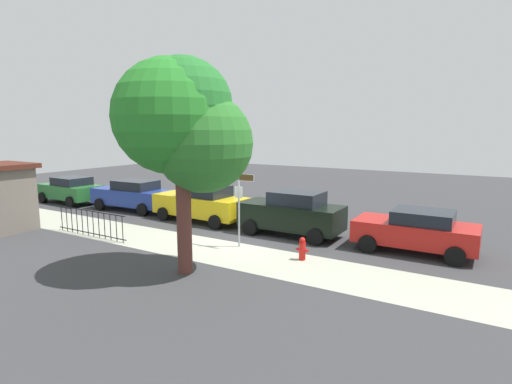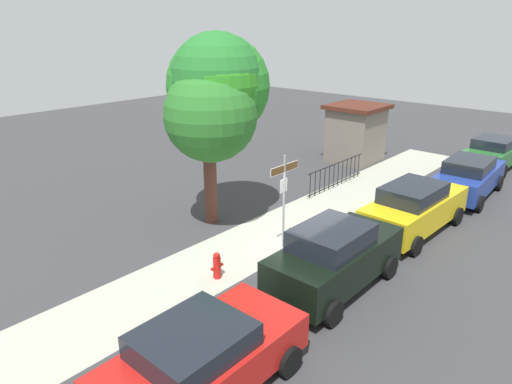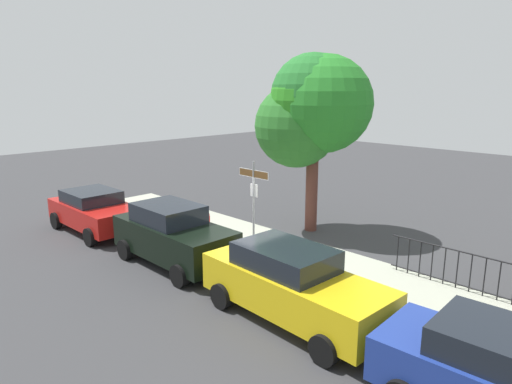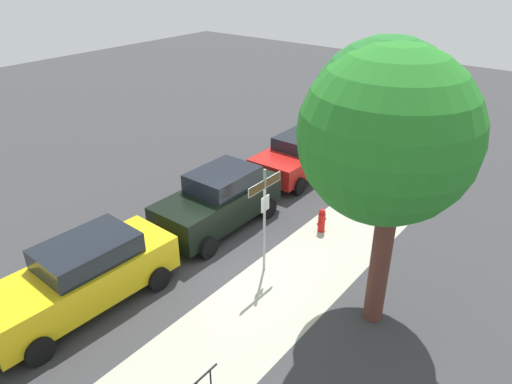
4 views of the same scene
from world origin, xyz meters
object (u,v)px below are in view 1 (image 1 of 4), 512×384
Objects in this scene: car_black at (292,213)px; car_blue at (133,195)px; shade_tree at (184,120)px; car_green at (70,189)px; car_red at (416,230)px; car_yellow at (201,203)px; street_sign at (239,193)px; fire_hydrant at (302,249)px.

car_blue is (9.60, -0.25, -0.09)m from car_black.
car_blue is (8.62, -5.62, -3.78)m from shade_tree.
car_blue reaches higher than car_green.
car_red is 0.90× the size of car_blue.
car_black reaches higher than car_yellow.
street_sign reaches higher than car_yellow.
shade_tree reaches higher than car_green.
car_green is 5.19× the size of fire_hydrant.
fire_hydrant is (-2.67, 0.20, -1.65)m from street_sign.
fire_hydrant is (-1.71, 2.69, -0.55)m from car_black.
car_blue is at bearing -33.12° from shade_tree.
fire_hydrant is (-6.50, 2.75, -0.50)m from car_yellow.
street_sign is 9.13m from car_blue.
car_red is at bearing -177.50° from car_green.
car_black is 0.92× the size of car_blue.
shade_tree is 10.96m from car_blue.
shade_tree is 5.69m from fire_hydrant.
car_yellow is at bearing 0.25° from car_red.
car_black is (-0.96, -2.49, -1.10)m from street_sign.
car_yellow is (3.82, -5.43, -3.73)m from shade_tree.
car_red is 4.24m from fire_hydrant.
car_green is (14.40, 0.16, -0.13)m from car_black.
street_sign is 0.71× the size of car_black.
car_red is 14.40m from car_blue.
car_blue reaches higher than car_red.
car_red is 5.32× the size of fire_hydrant.
shade_tree is 8.32× the size of fire_hydrant.
street_sign is 0.47× the size of shade_tree.
fire_hydrant is at bearing 175.75° from street_sign.
car_red is at bearing -155.12° from street_sign.
car_black is at bearing 1.69° from car_red.
street_sign is 3.15m from fire_hydrant.
shade_tree is 1.37× the size of car_yellow.
car_blue is at bearing -0.08° from car_yellow.
street_sign reaches higher than car_green.
shade_tree is 6.59m from car_black.
car_green is (19.20, 0.35, 0.01)m from car_red.
car_yellow is (3.83, -2.55, -1.15)m from street_sign.
shade_tree is 7.62m from car_yellow.
car_black is 9.60m from car_blue.
street_sign is 0.73× the size of car_red.
fire_hydrant is at bearing 159.29° from car_yellow.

